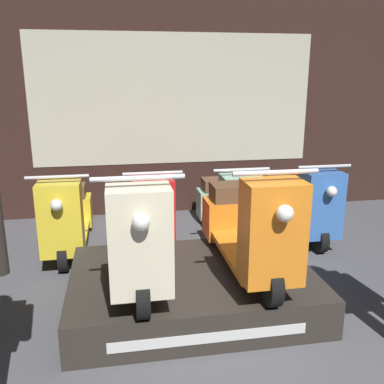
% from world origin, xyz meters
% --- Properties ---
extents(shop_wall_back, '(6.80, 0.09, 3.20)m').
position_xyz_m(shop_wall_back, '(0.00, 3.85, 1.60)').
color(shop_wall_back, '#331E19').
rests_on(shop_wall_back, ground_plane).
extents(display_platform, '(1.98, 1.38, 0.31)m').
position_xyz_m(display_platform, '(-0.21, 1.24, 0.16)').
color(display_platform, '#2D2823').
rests_on(display_platform, ground_plane).
extents(scooter_display_left, '(0.58, 1.62, 0.97)m').
position_xyz_m(scooter_display_left, '(-0.66, 1.17, 0.68)').
color(scooter_display_left, black).
rests_on(scooter_display_left, display_platform).
extents(scooter_display_right, '(0.58, 1.62, 0.97)m').
position_xyz_m(scooter_display_right, '(0.23, 1.17, 0.68)').
color(scooter_display_right, black).
rests_on(scooter_display_right, display_platform).
extents(scooter_backrow_0, '(0.58, 1.62, 0.97)m').
position_xyz_m(scooter_backrow_0, '(-1.34, 2.65, 0.37)').
color(scooter_backrow_0, black).
rests_on(scooter_backrow_0, ground_plane).
extents(scooter_backrow_1, '(0.58, 1.62, 0.97)m').
position_xyz_m(scooter_backrow_1, '(-0.45, 2.65, 0.37)').
color(scooter_backrow_1, black).
rests_on(scooter_backrow_1, ground_plane).
extents(scooter_backrow_2, '(0.58, 1.62, 0.97)m').
position_xyz_m(scooter_backrow_2, '(0.45, 2.65, 0.37)').
color(scooter_backrow_2, black).
rests_on(scooter_backrow_2, ground_plane).
extents(scooter_backrow_3, '(0.58, 1.62, 0.97)m').
position_xyz_m(scooter_backrow_3, '(1.34, 2.65, 0.37)').
color(scooter_backrow_3, black).
rests_on(scooter_backrow_3, ground_plane).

